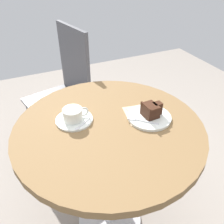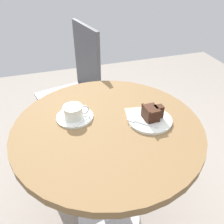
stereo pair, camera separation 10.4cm
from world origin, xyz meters
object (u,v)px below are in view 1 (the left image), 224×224
object	(u,v)px
coffee_cup	(73,114)
fork	(139,120)
cafe_chair	(66,85)
saucer	(74,120)
napkin	(143,114)
cake_slice	(151,110)
teaspoon	(81,125)
cake_plate	(149,117)

from	to	relation	value
coffee_cup	fork	world-z (taller)	coffee_cup
cafe_chair	coffee_cup	bearing A→B (deg)	-24.11
saucer	coffee_cup	bearing A→B (deg)	-123.94
saucer	napkin	world-z (taller)	saucer
saucer	cake_slice	size ratio (longest dim) A/B	1.87
fork	cafe_chair	world-z (taller)	cafe_chair
teaspoon	cafe_chair	distance (m)	0.74
coffee_cup	teaspoon	size ratio (longest dim) A/B	1.36
cake_plate	cafe_chair	xyz separation A→B (m)	(-0.20, 0.77, -0.18)
teaspoon	cake_plate	xyz separation A→B (m)	(0.30, -0.06, -0.01)
cake_plate	fork	size ratio (longest dim) A/B	1.79
coffee_cup	cake_slice	world-z (taller)	cake_slice
fork	napkin	xyz separation A→B (m)	(0.05, 0.05, -0.01)
cake_plate	napkin	size ratio (longest dim) A/B	1.13
teaspoon	fork	xyz separation A→B (m)	(0.24, -0.07, 0.00)
fork	napkin	world-z (taller)	fork
saucer	napkin	bearing A→B (deg)	-15.29
cafe_chair	fork	bearing A→B (deg)	-3.53
coffee_cup	cake_plate	distance (m)	0.34
coffee_cup	cafe_chair	world-z (taller)	cafe_chair
napkin	cake_slice	bearing A→B (deg)	-68.09
cake_plate	coffee_cup	bearing A→B (deg)	159.79
coffee_cup	teaspoon	world-z (taller)	coffee_cup
cake_slice	saucer	bearing A→B (deg)	159.41
cafe_chair	napkin	bearing A→B (deg)	0.88
teaspoon	cake_plate	bearing A→B (deg)	134.87
fork	cake_slice	bearing A→B (deg)	-124.74
fork	cake_plate	bearing A→B (deg)	-124.68
coffee_cup	napkin	xyz separation A→B (m)	(0.31, -0.08, -0.04)
saucer	teaspoon	bearing A→B (deg)	-77.43
fork	saucer	bearing A→B (deg)	16.79
saucer	fork	distance (m)	0.29
teaspoon	cake_slice	bearing A→B (deg)	135.36
cake_plate	teaspoon	bearing A→B (deg)	168.19
saucer	napkin	size ratio (longest dim) A/B	0.94
saucer	fork	size ratio (longest dim) A/B	1.50
napkin	coffee_cup	bearing A→B (deg)	165.75
coffee_cup	napkin	distance (m)	0.32
fork	napkin	distance (m)	0.07
cake_slice	napkin	distance (m)	0.06
coffee_cup	teaspoon	bearing A→B (deg)	-72.93
teaspoon	cake_plate	world-z (taller)	teaspoon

